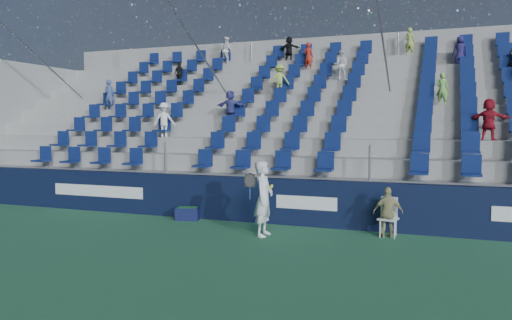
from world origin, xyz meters
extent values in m
plane|color=#30714A|center=(0.00, 0.00, 0.00)|extent=(70.00, 70.00, 0.00)
cube|color=black|center=(0.00, 3.15, 0.60)|extent=(24.00, 0.30, 1.20)
cube|color=white|center=(-5.00, 2.99, 0.62)|extent=(3.20, 0.02, 0.34)
cube|color=white|center=(1.50, 2.99, 0.62)|extent=(1.60, 0.02, 0.34)
cube|color=#9F9F9A|center=(0.00, 3.72, 0.60)|extent=(24.00, 0.85, 1.20)
cube|color=#9F9F9A|center=(0.00, 4.57, 0.85)|extent=(24.00, 0.85, 1.70)
cube|color=#9F9F9A|center=(0.00, 5.42, 1.10)|extent=(24.00, 0.85, 2.20)
cube|color=#9F9F9A|center=(0.00, 6.28, 1.35)|extent=(24.00, 0.85, 2.70)
cube|color=#9F9F9A|center=(0.00, 7.12, 1.60)|extent=(24.00, 0.85, 3.20)
cube|color=#9F9F9A|center=(0.00, 7.97, 1.85)|extent=(24.00, 0.85, 3.70)
cube|color=#9F9F9A|center=(0.00, 8.82, 2.10)|extent=(24.00, 0.85, 4.20)
cube|color=#9F9F9A|center=(0.00, 9.68, 2.35)|extent=(24.00, 0.85, 4.70)
cube|color=#9F9F9A|center=(0.00, 10.52, 2.60)|extent=(24.00, 0.85, 5.20)
cube|color=#9F9F9A|center=(0.00, 11.20, 3.10)|extent=(24.00, 0.50, 6.20)
cube|color=#9F9F9A|center=(-11.85, 7.12, 2.60)|extent=(0.30, 7.65, 5.20)
cube|color=#0D1D53|center=(0.00, 3.72, 1.55)|extent=(16.05, 0.50, 0.70)
cube|color=#0D1D53|center=(0.00, 4.57, 2.05)|extent=(16.05, 0.50, 0.70)
cube|color=#0D1D53|center=(0.00, 5.42, 2.55)|extent=(16.05, 0.50, 0.70)
cube|color=#0D1D53|center=(0.00, 6.28, 3.05)|extent=(16.05, 0.50, 0.70)
cube|color=#0D1D53|center=(0.00, 7.12, 3.55)|extent=(16.05, 0.50, 0.70)
cube|color=#0D1D53|center=(0.00, 7.97, 4.05)|extent=(16.05, 0.50, 0.70)
cube|color=#0D1D53|center=(0.00, 8.82, 4.55)|extent=(16.05, 0.50, 0.70)
cube|color=#0D1D53|center=(0.00, 9.68, 5.05)|extent=(16.05, 0.50, 0.70)
cube|color=#0D1D53|center=(0.00, 10.52, 5.55)|extent=(16.05, 0.50, 0.70)
cylinder|color=gray|center=(-3.00, 7.12, 4.35)|extent=(0.06, 7.68, 4.55)
cylinder|color=gray|center=(3.00, 7.12, 4.35)|extent=(0.06, 7.68, 4.55)
cylinder|color=gray|center=(-9.80, 7.12, 4.35)|extent=(0.06, 7.68, 4.55)
imported|color=#3B4E82|center=(-7.60, 7.08, 3.79)|extent=(0.45, 0.32, 1.18)
imported|color=#96B046|center=(3.44, 10.47, 5.72)|extent=(0.43, 0.33, 1.04)
imported|color=#B11727|center=(5.86, 5.38, 2.76)|extent=(1.08, 0.60, 1.11)
imported|color=silver|center=(1.20, 8.77, 4.76)|extent=(0.57, 0.46, 1.11)
imported|color=#72BE4C|center=(4.66, 7.08, 3.70)|extent=(0.41, 0.31, 1.00)
imported|color=#ABCA51|center=(-0.85, 7.92, 4.24)|extent=(0.77, 0.55, 1.08)
imported|color=black|center=(-5.42, 8.77, 4.70)|extent=(0.63, 0.42, 1.00)
imported|color=silver|center=(-4.10, 10.47, 5.79)|extent=(0.67, 0.58, 1.17)
imported|color=black|center=(-1.27, 10.47, 5.71)|extent=(0.98, 0.48, 1.01)
imported|color=#B42918|center=(-0.24, 9.62, 5.24)|extent=(0.44, 0.34, 1.09)
imported|color=white|center=(-4.09, 5.38, 2.78)|extent=(0.84, 0.61, 1.16)
imported|color=#434394|center=(-2.03, 6.23, 3.24)|extent=(1.02, 0.43, 1.07)
imported|color=#20194C|center=(5.19, 9.62, 5.20)|extent=(0.54, 0.42, 0.99)
imported|color=white|center=(0.84, 1.64, 0.89)|extent=(0.44, 0.65, 1.77)
cylinder|color=navy|center=(0.59, 1.39, 1.03)|extent=(0.03, 0.03, 0.28)
torus|color=black|center=(0.59, 1.39, 1.33)|extent=(0.30, 0.17, 0.28)
plane|color=#262626|center=(0.59, 1.39, 1.33)|extent=(0.30, 0.16, 0.29)
sphere|color=#BECF30|center=(1.09, 1.44, 1.18)|extent=(0.07, 0.07, 0.07)
sphere|color=#BECF30|center=(1.09, 1.50, 1.21)|extent=(0.07, 0.07, 0.07)
cube|color=white|center=(3.59, 2.55, 0.42)|extent=(0.49, 0.49, 0.04)
cube|color=white|center=(3.59, 2.74, 0.67)|extent=(0.40, 0.13, 0.50)
cylinder|color=white|center=(3.43, 2.39, 0.20)|extent=(0.03, 0.03, 0.40)
cylinder|color=white|center=(3.75, 2.39, 0.20)|extent=(0.03, 0.03, 0.40)
cylinder|color=white|center=(3.43, 2.71, 0.20)|extent=(0.03, 0.03, 0.40)
cylinder|color=white|center=(3.75, 2.71, 0.20)|extent=(0.03, 0.03, 0.40)
imported|color=tan|center=(3.59, 2.50, 0.59)|extent=(0.74, 0.45, 1.18)
cube|color=#10163D|center=(-1.80, 2.75, 0.17)|extent=(0.72, 0.57, 0.34)
cube|color=#1E662D|center=(-1.80, 2.75, 0.25)|extent=(0.58, 0.43, 0.21)
camera|label=1|loc=(4.80, -9.27, 2.60)|focal=35.00mm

